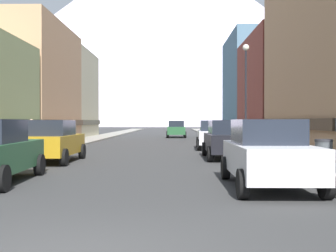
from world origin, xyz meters
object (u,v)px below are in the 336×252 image
Objects in this scene: car_right_1 at (227,139)px; pedestrian_1 at (74,132)px; trash_bin_right at (324,154)px; pedestrian_2 at (32,136)px; car_left_1 at (52,141)px; car_driving_0 at (176,129)px; pedestrian_0 at (257,136)px; streetlamp_right at (246,81)px; car_right_0 at (268,153)px; car_right_2 at (213,135)px.

pedestrian_1 is (-10.05, 12.73, 0.03)m from car_right_1.
pedestrian_2 is at bearing 146.32° from trash_bin_right.
car_left_1 is 1.00× the size of car_driving_0.
pedestrian_0 is 3.47m from streetlamp_right.
car_right_1 is 10.49m from pedestrian_2.
car_right_0 is at bearing -99.95° from pedestrian_0.
pedestrian_2 reaches higher than car_left_1.
pedestrian_2 is (-12.50, -2.42, 0.05)m from pedestrian_0.
car_driving_0 is at bearing 71.02° from pedestrian_2.
streetlamp_right reaches higher than car_right_0.
car_right_0 is at bearing -89.99° from car_right_2.
car_driving_0 is at bearing 98.65° from trash_bin_right.
car_driving_0 is (-2.20, 25.84, 0.00)m from car_right_1.
trash_bin_right is at bearing -33.68° from pedestrian_2.
trash_bin_right is (2.55, -12.29, -0.26)m from car_right_2.
car_right_2 is at bearing 101.74° from trash_bin_right.
car_right_0 is 2.78× the size of pedestrian_0.
streetlamp_right reaches higher than pedestrian_1.
car_driving_0 is at bearing 96.62° from car_right_2.
car_right_1 is 2.60× the size of pedestrian_1.
car_left_1 and car_right_0 have the same top height.
pedestrian_2 is at bearing 117.22° from car_left_1.
car_right_2 is at bearing 48.72° from car_left_1.
streetlamp_right is (-0.90, -1.26, 3.11)m from pedestrian_0.
pedestrian_1 is 0.29× the size of streetlamp_right.
car_left_1 is 2.77× the size of pedestrian_0.
pedestrian_2 is at bearing -108.98° from car_driving_0.
car_left_1 is 0.99× the size of car_right_2.
trash_bin_right is 0.58× the size of pedestrian_2.
streetlamp_right is (11.60, 1.16, 3.05)m from pedestrian_2.
pedestrian_2 reaches higher than car_right_1.
streetlamp_right is (-1.00, 9.56, 3.34)m from trash_bin_right.
streetlamp_right is at bearing -125.63° from pedestrian_0.
car_left_1 reaches higher than trash_bin_right.
trash_bin_right is 10.82m from pedestrian_0.
car_left_1 is 7.80m from car_right_1.
car_right_2 is at bearing -30.12° from pedestrian_1.
pedestrian_0 is (2.45, 13.96, -0.02)m from car_right_0.
car_left_1 is at bearing -147.07° from streetlamp_right.
car_right_1 is at bearing 115.35° from trash_bin_right.
trash_bin_right is 22.07m from pedestrian_1.
car_right_0 and car_driving_0 have the same top height.
car_right_0 is 15.43m from car_right_2.
car_right_1 is (7.60, 1.75, 0.00)m from car_left_1.
pedestrian_1 is (-12.50, 7.30, 0.05)m from pedestrian_0.
pedestrian_0 is at bearing 90.53° from trash_bin_right.
car_right_1 is 5.96m from trash_bin_right.
car_right_0 is 34.44m from car_driving_0.
streetlamp_right is at bearing 95.97° from trash_bin_right.
car_right_0 is 14.17m from pedestrian_0.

